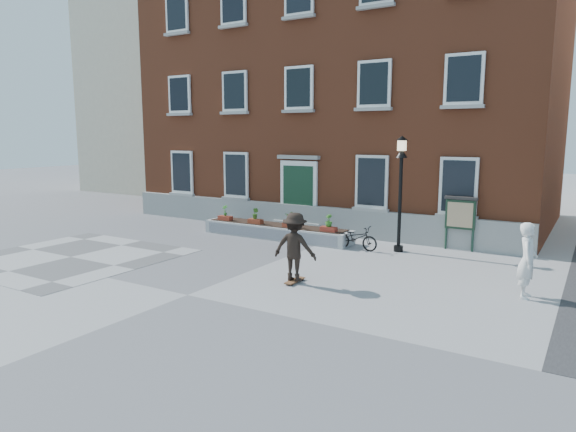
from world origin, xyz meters
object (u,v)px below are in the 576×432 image
Objects in this scene: bicycle at (356,238)px; bystander at (527,260)px; lamp_post at (401,178)px; notice_board at (460,214)px; skateboarder at (295,247)px.

bicycle is 0.85× the size of bystander.
lamp_post is at bearing -67.42° from bicycle.
skateboarder reaches higher than notice_board.
bicycle is 0.85× the size of notice_board.
bystander is 5.80m from skateboarder.
bystander is (5.74, -2.72, 0.52)m from bicycle.
skateboarder is (-1.11, -5.08, -1.54)m from lamp_post.
bicycle is 4.62m from skateboarder.
bicycle is 2.57m from lamp_post.
lamp_post is at bearing 48.50° from bystander.
lamp_post is 2.49m from notice_board.
lamp_post is 2.10× the size of notice_board.
lamp_post is (1.36, 0.50, 2.12)m from bicycle.
bicycle is 0.41× the size of lamp_post.
lamp_post reaches higher than notice_board.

